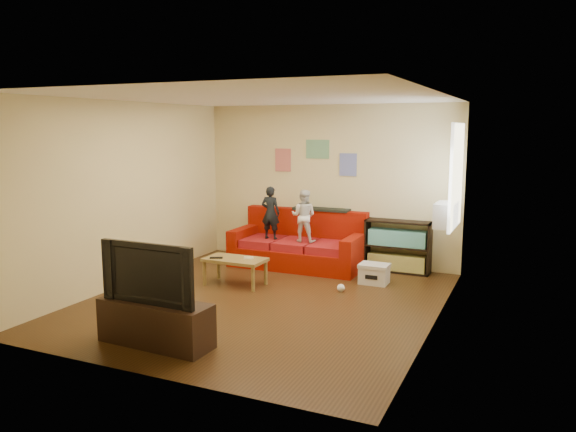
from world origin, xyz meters
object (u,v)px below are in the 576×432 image
at_px(child_b, 304,216).
at_px(television, 154,271).
at_px(tv_stand, 156,323).
at_px(sofa, 299,247).
at_px(child_a, 270,213).
at_px(file_box, 374,274).
at_px(bookshelf, 398,249).
at_px(coffee_table, 235,262).

height_order(child_b, television, child_b).
relative_size(child_b, tv_stand, 0.67).
bearing_deg(tv_stand, sofa, 91.69).
bearing_deg(child_b, television, 81.50).
relative_size(child_a, file_box, 2.05).
height_order(bookshelf, television, television).
relative_size(bookshelf, tv_stand, 0.82).
height_order(coffee_table, television, television).
bearing_deg(bookshelf, child_b, -162.37).
relative_size(child_a, tv_stand, 0.69).
relative_size(bookshelf, file_box, 2.41).
distance_m(sofa, child_b, 0.61).
bearing_deg(bookshelf, child_a, -167.31).
bearing_deg(coffee_table, sofa, 74.34).
xyz_separation_m(sofa, child_b, (0.15, -0.17, 0.57)).
xyz_separation_m(bookshelf, tv_stand, (-1.66, -4.13, -0.13)).
relative_size(coffee_table, tv_stand, 0.70).
distance_m(child_a, tv_stand, 3.75).
distance_m(child_a, coffee_table, 1.41).
bearing_deg(coffee_table, tv_stand, -81.39).
height_order(sofa, coffee_table, sofa).
distance_m(coffee_table, television, 2.44).
height_order(sofa, bookshelf, sofa).
bearing_deg(file_box, bookshelf, 79.89).
distance_m(bookshelf, tv_stand, 4.45).
height_order(child_a, television, child_a).
relative_size(child_a, bookshelf, 0.85).
xyz_separation_m(sofa, child_a, (-0.45, -0.17, 0.58)).
relative_size(coffee_table, television, 0.79).
bearing_deg(child_b, tv_stand, 81.50).
relative_size(sofa, tv_stand, 1.71).
distance_m(sofa, bookshelf, 1.63).
bearing_deg(child_b, coffee_table, 61.26).
xyz_separation_m(child_b, coffee_table, (-0.56, -1.29, -0.54)).
bearing_deg(file_box, child_a, 168.72).
bearing_deg(child_b, child_a, -5.36).
bearing_deg(tv_stand, television, 0.00).
bearing_deg(tv_stand, child_a, 98.70).
distance_m(child_b, file_box, 1.55).
bearing_deg(child_a, television, 93.18).
bearing_deg(sofa, child_a, -158.88).
xyz_separation_m(bookshelf, file_box, (-0.15, -0.84, -0.22)).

